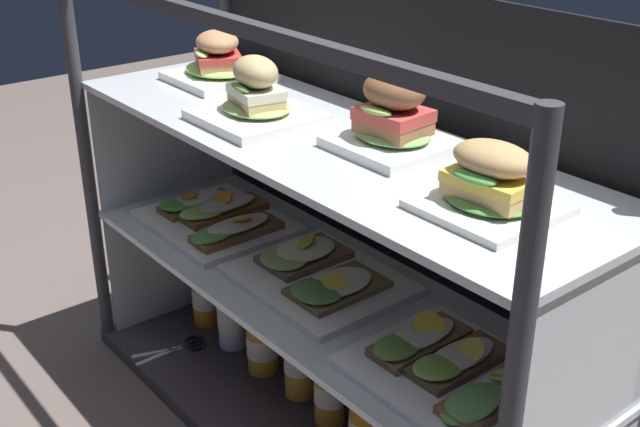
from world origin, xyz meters
name	(u,v)px	position (x,y,z in m)	size (l,w,h in m)	color
case_base_deck	(320,427)	(0.00, 0.00, 0.02)	(1.19, 0.40, 0.03)	#393139
case_frame	(372,207)	(0.00, 0.13, 0.47)	(1.19, 0.40, 0.88)	#333338
riser_lower_tier	(320,359)	(0.00, 0.00, 0.18)	(1.14, 0.35, 0.30)	silver
shelf_lower_glass	(320,289)	(0.00, 0.00, 0.34)	(1.15, 0.36, 0.01)	silver
riser_upper_tier	(320,217)	(0.00, 0.00, 0.49)	(1.14, 0.35, 0.28)	silver
shelf_upper_glass	(320,139)	(0.00, 0.00, 0.64)	(1.15, 0.36, 0.01)	silver
plated_roll_sandwich_far_right	(218,63)	(-0.40, 0.05, 0.69)	(0.19, 0.19, 0.11)	white
plated_roll_sandwich_left_of_center	(256,100)	(-0.13, -0.04, 0.69)	(0.20, 0.20, 0.12)	white
plated_roll_sandwich_near_left_corner	(393,120)	(0.13, 0.05, 0.70)	(0.18, 0.18, 0.13)	white
plated_roll_sandwich_far_left	(490,185)	(0.39, -0.02, 0.69)	(0.17, 0.17, 0.10)	white
open_sandwich_tray_mid_left	(216,218)	(-0.34, -0.01, 0.37)	(0.32, 0.26, 0.06)	white
open_sandwich_tray_left_of_center	(317,274)	(-0.01, 0.00, 0.37)	(0.32, 0.26, 0.06)	white
open_sandwich_tray_right_of_center	(455,370)	(0.36, -0.02, 0.37)	(0.32, 0.26, 0.06)	white
juice_bottle_back_right	(205,294)	(-0.46, 0.02, 0.11)	(0.06, 0.06, 0.19)	orange
juice_bottle_back_center	(232,308)	(-0.34, 0.01, 0.13)	(0.07, 0.07, 0.24)	white
juice_bottle_front_right_end	(262,337)	(-0.22, 0.01, 0.12)	(0.07, 0.07, 0.21)	gold
juice_bottle_front_second	(299,357)	(-0.10, 0.02, 0.13)	(0.07, 0.07, 0.23)	gold
juice_bottle_tucked_behind	(330,386)	(0.01, 0.02, 0.12)	(0.06, 0.06, 0.21)	orange
juice_bottle_front_middle	(370,424)	(0.14, 0.00, 0.11)	(0.07, 0.07, 0.20)	orange
kitchen_scissors	(186,345)	(-0.40, -0.08, 0.04)	(0.08, 0.17, 0.01)	silver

